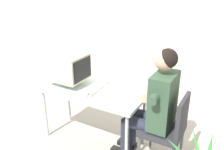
{
  "coord_description": "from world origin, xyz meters",
  "views": [
    {
      "loc": [
        1.53,
        -2.25,
        2.02
      ],
      "look_at": [
        0.27,
        0.0,
        0.97
      ],
      "focal_mm": 39.48,
      "sensor_mm": 36.0,
      "label": 1
    }
  ],
  "objects_px": {
    "desk": "(93,94)",
    "person_seated": "(155,103)",
    "crt_monitor": "(69,67)",
    "desk_mug": "(85,94)",
    "office_chair": "(168,127)",
    "keyboard": "(95,88)"
  },
  "relations": [
    {
      "from": "desk",
      "to": "person_seated",
      "type": "relative_size",
      "value": 0.95
    },
    {
      "from": "crt_monitor",
      "to": "desk_mug",
      "type": "relative_size",
      "value": 4.93
    },
    {
      "from": "desk",
      "to": "person_seated",
      "type": "xyz_separation_m",
      "value": [
        0.8,
        -0.0,
        0.09
      ]
    },
    {
      "from": "office_chair",
      "to": "desk_mug",
      "type": "distance_m",
      "value": 0.99
    },
    {
      "from": "keyboard",
      "to": "office_chair",
      "type": "distance_m",
      "value": 0.99
    },
    {
      "from": "crt_monitor",
      "to": "desk_mug",
      "type": "xyz_separation_m",
      "value": [
        0.39,
        -0.22,
        -0.19
      ]
    },
    {
      "from": "person_seated",
      "to": "desk_mug",
      "type": "height_order",
      "value": "person_seated"
    },
    {
      "from": "crt_monitor",
      "to": "desk_mug",
      "type": "height_order",
      "value": "crt_monitor"
    },
    {
      "from": "crt_monitor",
      "to": "keyboard",
      "type": "relative_size",
      "value": 0.89
    },
    {
      "from": "person_seated",
      "to": "desk_mug",
      "type": "xyz_separation_m",
      "value": [
        -0.76,
        -0.21,
        0.01
      ]
    },
    {
      "from": "keyboard",
      "to": "office_chair",
      "type": "bearing_deg",
      "value": -2.47
    },
    {
      "from": "crt_monitor",
      "to": "person_seated",
      "type": "height_order",
      "value": "person_seated"
    },
    {
      "from": "keyboard",
      "to": "person_seated",
      "type": "relative_size",
      "value": 0.36
    },
    {
      "from": "desk",
      "to": "person_seated",
      "type": "height_order",
      "value": "person_seated"
    },
    {
      "from": "desk",
      "to": "keyboard",
      "type": "bearing_deg",
      "value": 79.69
    },
    {
      "from": "desk",
      "to": "desk_mug",
      "type": "xyz_separation_m",
      "value": [
        0.03,
        -0.21,
        0.1
      ]
    },
    {
      "from": "office_chair",
      "to": "desk_mug",
      "type": "relative_size",
      "value": 10.11
    },
    {
      "from": "office_chair",
      "to": "person_seated",
      "type": "xyz_separation_m",
      "value": [
        -0.17,
        0.0,
        0.25
      ]
    },
    {
      "from": "keyboard",
      "to": "office_chair",
      "type": "height_order",
      "value": "office_chair"
    },
    {
      "from": "keyboard",
      "to": "person_seated",
      "type": "bearing_deg",
      "value": -3.01
    },
    {
      "from": "desk",
      "to": "keyboard",
      "type": "xyz_separation_m",
      "value": [
        0.01,
        0.04,
        0.07
      ]
    },
    {
      "from": "keyboard",
      "to": "office_chair",
      "type": "relative_size",
      "value": 0.55
    }
  ]
}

